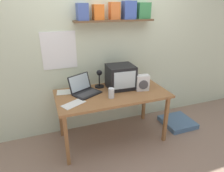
{
  "coord_description": "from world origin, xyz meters",
  "views": [
    {
      "loc": [
        -0.87,
        -2.37,
        1.9
      ],
      "look_at": [
        0.0,
        0.0,
        0.85
      ],
      "focal_mm": 32.0,
      "sensor_mm": 36.0,
      "label": 1
    }
  ],
  "objects_px": {
    "loose_paper_near_laptop": "(67,92)",
    "crt_monitor": "(121,77)",
    "laptop": "(84,89)",
    "space_heater": "(142,83)",
    "floor_cushion": "(177,122)",
    "corner_desk": "(112,97)",
    "desk_lamp": "(99,78)",
    "open_notebook": "(74,104)",
    "juice_glass": "(111,94)"
  },
  "relations": [
    {
      "from": "desk_lamp",
      "to": "loose_paper_near_laptop",
      "type": "xyz_separation_m",
      "value": [
        -0.48,
        0.0,
        -0.15
      ]
    },
    {
      "from": "crt_monitor",
      "to": "floor_cushion",
      "type": "relative_size",
      "value": 0.81
    },
    {
      "from": "corner_desk",
      "to": "space_heater",
      "type": "distance_m",
      "value": 0.47
    },
    {
      "from": "loose_paper_near_laptop",
      "to": "open_notebook",
      "type": "bearing_deg",
      "value": -85.91
    },
    {
      "from": "open_notebook",
      "to": "floor_cushion",
      "type": "relative_size",
      "value": 0.67
    },
    {
      "from": "space_heater",
      "to": "laptop",
      "type": "bearing_deg",
      "value": 178.51
    },
    {
      "from": "loose_paper_near_laptop",
      "to": "crt_monitor",
      "type": "bearing_deg",
      "value": -7.96
    },
    {
      "from": "corner_desk",
      "to": "crt_monitor",
      "type": "height_order",
      "value": "crt_monitor"
    },
    {
      "from": "corner_desk",
      "to": "desk_lamp",
      "type": "relative_size",
      "value": 5.53
    },
    {
      "from": "floor_cushion",
      "to": "loose_paper_near_laptop",
      "type": "bearing_deg",
      "value": 171.02
    },
    {
      "from": "desk_lamp",
      "to": "open_notebook",
      "type": "bearing_deg",
      "value": -125.59
    },
    {
      "from": "space_heater",
      "to": "loose_paper_near_laptop",
      "type": "distance_m",
      "value": 1.07
    },
    {
      "from": "crt_monitor",
      "to": "loose_paper_near_laptop",
      "type": "xyz_separation_m",
      "value": [
        -0.77,
        0.11,
        -0.17
      ]
    },
    {
      "from": "corner_desk",
      "to": "open_notebook",
      "type": "distance_m",
      "value": 0.59
    },
    {
      "from": "desk_lamp",
      "to": "loose_paper_near_laptop",
      "type": "bearing_deg",
      "value": -166.81
    },
    {
      "from": "desk_lamp",
      "to": "space_heater",
      "type": "xyz_separation_m",
      "value": [
        0.55,
        -0.29,
        -0.04
      ]
    },
    {
      "from": "space_heater",
      "to": "juice_glass",
      "type": "bearing_deg",
      "value": -158.43
    },
    {
      "from": "space_heater",
      "to": "floor_cushion",
      "type": "distance_m",
      "value": 1.1
    },
    {
      "from": "open_notebook",
      "to": "loose_paper_near_laptop",
      "type": "xyz_separation_m",
      "value": [
        -0.03,
        0.39,
        0.0
      ]
    },
    {
      "from": "crt_monitor",
      "to": "open_notebook",
      "type": "distance_m",
      "value": 0.81
    },
    {
      "from": "corner_desk",
      "to": "desk_lamp",
      "type": "bearing_deg",
      "value": 115.22
    },
    {
      "from": "space_heater",
      "to": "open_notebook",
      "type": "height_order",
      "value": "space_heater"
    },
    {
      "from": "juice_glass",
      "to": "space_heater",
      "type": "xyz_separation_m",
      "value": [
        0.5,
        0.09,
        0.05
      ]
    },
    {
      "from": "corner_desk",
      "to": "floor_cushion",
      "type": "distance_m",
      "value": 1.34
    },
    {
      "from": "crt_monitor",
      "to": "laptop",
      "type": "xyz_separation_m",
      "value": [
        -0.54,
        -0.0,
        -0.11
      ]
    },
    {
      "from": "juice_glass",
      "to": "loose_paper_near_laptop",
      "type": "height_order",
      "value": "juice_glass"
    },
    {
      "from": "desk_lamp",
      "to": "open_notebook",
      "type": "xyz_separation_m",
      "value": [
        -0.45,
        -0.39,
        -0.15
      ]
    },
    {
      "from": "space_heater",
      "to": "loose_paper_near_laptop",
      "type": "height_order",
      "value": "space_heater"
    },
    {
      "from": "space_heater",
      "to": "floor_cushion",
      "type": "bearing_deg",
      "value": 12.66
    },
    {
      "from": "crt_monitor",
      "to": "juice_glass",
      "type": "xyz_separation_m",
      "value": [
        -0.24,
        -0.28,
        -0.11
      ]
    },
    {
      "from": "floor_cushion",
      "to": "crt_monitor",
      "type": "bearing_deg",
      "value": 170.22
    },
    {
      "from": "corner_desk",
      "to": "floor_cushion",
      "type": "bearing_deg",
      "value": -1.97
    },
    {
      "from": "crt_monitor",
      "to": "desk_lamp",
      "type": "relative_size",
      "value": 1.42
    },
    {
      "from": "corner_desk",
      "to": "juice_glass",
      "type": "bearing_deg",
      "value": -113.3
    },
    {
      "from": "open_notebook",
      "to": "crt_monitor",
      "type": "bearing_deg",
      "value": 21.05
    },
    {
      "from": "space_heater",
      "to": "floor_cushion",
      "type": "relative_size",
      "value": 0.46
    },
    {
      "from": "crt_monitor",
      "to": "juice_glass",
      "type": "height_order",
      "value": "crt_monitor"
    },
    {
      "from": "crt_monitor",
      "to": "loose_paper_near_laptop",
      "type": "relative_size",
      "value": 1.35
    },
    {
      "from": "laptop",
      "to": "desk_lamp",
      "type": "distance_m",
      "value": 0.29
    },
    {
      "from": "juice_glass",
      "to": "floor_cushion",
      "type": "xyz_separation_m",
      "value": [
        1.23,
        0.11,
        -0.77
      ]
    },
    {
      "from": "desk_lamp",
      "to": "space_heater",
      "type": "bearing_deg",
      "value": -14.16
    },
    {
      "from": "crt_monitor",
      "to": "loose_paper_near_laptop",
      "type": "distance_m",
      "value": 0.79
    },
    {
      "from": "juice_glass",
      "to": "loose_paper_near_laptop",
      "type": "distance_m",
      "value": 0.65
    },
    {
      "from": "corner_desk",
      "to": "open_notebook",
      "type": "bearing_deg",
      "value": -164.58
    },
    {
      "from": "corner_desk",
      "to": "space_heater",
      "type": "bearing_deg",
      "value": -7.38
    },
    {
      "from": "juice_glass",
      "to": "crt_monitor",
      "type": "bearing_deg",
      "value": 48.78
    },
    {
      "from": "laptop",
      "to": "corner_desk",
      "type": "bearing_deg",
      "value": -47.02
    },
    {
      "from": "space_heater",
      "to": "corner_desk",
      "type": "bearing_deg",
      "value": -176.0
    },
    {
      "from": "crt_monitor",
      "to": "loose_paper_near_laptop",
      "type": "height_order",
      "value": "crt_monitor"
    },
    {
      "from": "laptop",
      "to": "space_heater",
      "type": "distance_m",
      "value": 0.83
    }
  ]
}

